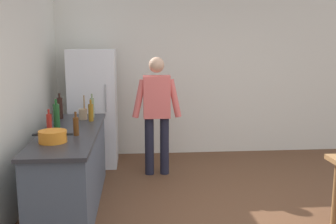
{
  "coord_description": "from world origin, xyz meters",
  "views": [
    {
      "loc": [
        -1.25,
        -3.59,
        1.87
      ],
      "look_at": [
        -0.83,
        1.39,
        1.0
      ],
      "focal_mm": 41.43,
      "sensor_mm": 36.0,
      "label": 1
    }
  ],
  "objects_px": {
    "utensil_jar": "(83,114)",
    "bottle_sauce_red": "(49,121)",
    "bottle_oil_amber": "(91,112)",
    "bottle_beer_brown": "(76,126)",
    "refrigerator": "(94,108)",
    "bottle_wine_dark": "(60,108)",
    "bottle_vinegar_tall": "(92,107)",
    "bottle_wine_green": "(56,115)",
    "person": "(157,108)",
    "cooking_pot": "(53,136)"
  },
  "relations": [
    {
      "from": "utensil_jar",
      "to": "bottle_vinegar_tall",
      "type": "xyz_separation_m",
      "value": [
        0.1,
        0.15,
        0.06
      ]
    },
    {
      "from": "utensil_jar",
      "to": "bottle_beer_brown",
      "type": "relative_size",
      "value": 1.23
    },
    {
      "from": "cooking_pot",
      "to": "bottle_beer_brown",
      "type": "distance_m",
      "value": 0.35
    },
    {
      "from": "refrigerator",
      "to": "bottle_beer_brown",
      "type": "height_order",
      "value": "refrigerator"
    },
    {
      "from": "bottle_sauce_red",
      "to": "bottle_oil_amber",
      "type": "bearing_deg",
      "value": 47.81
    },
    {
      "from": "bottle_vinegar_tall",
      "to": "bottle_wine_green",
      "type": "bearing_deg",
      "value": -119.24
    },
    {
      "from": "bottle_wine_dark",
      "to": "bottle_beer_brown",
      "type": "xyz_separation_m",
      "value": [
        0.36,
        -1.0,
        -0.04
      ]
    },
    {
      "from": "bottle_beer_brown",
      "to": "bottle_vinegar_tall",
      "type": "height_order",
      "value": "bottle_vinegar_tall"
    },
    {
      "from": "utensil_jar",
      "to": "bottle_wine_dark",
      "type": "bearing_deg",
      "value": 162.91
    },
    {
      "from": "bottle_sauce_red",
      "to": "bottle_oil_amber",
      "type": "distance_m",
      "value": 0.63
    },
    {
      "from": "bottle_vinegar_tall",
      "to": "bottle_beer_brown",
      "type": "bearing_deg",
      "value": -93.31
    },
    {
      "from": "cooking_pot",
      "to": "bottle_sauce_red",
      "type": "relative_size",
      "value": 1.67
    },
    {
      "from": "utensil_jar",
      "to": "bottle_wine_green",
      "type": "bearing_deg",
      "value": -117.45
    },
    {
      "from": "refrigerator",
      "to": "cooking_pot",
      "type": "distance_m",
      "value": 2.12
    },
    {
      "from": "bottle_wine_dark",
      "to": "bottle_oil_amber",
      "type": "height_order",
      "value": "bottle_wine_dark"
    },
    {
      "from": "bottle_oil_amber",
      "to": "bottle_vinegar_tall",
      "type": "relative_size",
      "value": 0.88
    },
    {
      "from": "cooking_pot",
      "to": "bottle_beer_brown",
      "type": "relative_size",
      "value": 1.54
    },
    {
      "from": "utensil_jar",
      "to": "bottle_sauce_red",
      "type": "bearing_deg",
      "value": -117.82
    },
    {
      "from": "person",
      "to": "bottle_wine_green",
      "type": "relative_size",
      "value": 5.0
    },
    {
      "from": "refrigerator",
      "to": "person",
      "type": "relative_size",
      "value": 1.06
    },
    {
      "from": "cooking_pot",
      "to": "utensil_jar",
      "type": "height_order",
      "value": "utensil_jar"
    },
    {
      "from": "refrigerator",
      "to": "bottle_oil_amber",
      "type": "height_order",
      "value": "refrigerator"
    },
    {
      "from": "bottle_beer_brown",
      "to": "bottle_oil_amber",
      "type": "bearing_deg",
      "value": 84.74
    },
    {
      "from": "bottle_vinegar_tall",
      "to": "bottle_sauce_red",
      "type": "bearing_deg",
      "value": -119.26
    },
    {
      "from": "utensil_jar",
      "to": "cooking_pot",
      "type": "bearing_deg",
      "value": -97.1
    },
    {
      "from": "refrigerator",
      "to": "bottle_beer_brown",
      "type": "xyz_separation_m",
      "value": [
        0.0,
        -1.83,
        0.11
      ]
    },
    {
      "from": "refrigerator",
      "to": "bottle_wine_dark",
      "type": "height_order",
      "value": "refrigerator"
    },
    {
      "from": "bottle_wine_green",
      "to": "bottle_beer_brown",
      "type": "bearing_deg",
      "value": -56.21
    },
    {
      "from": "bottle_wine_green",
      "to": "bottle_vinegar_tall",
      "type": "bearing_deg",
      "value": 60.76
    },
    {
      "from": "utensil_jar",
      "to": "bottle_wine_green",
      "type": "height_order",
      "value": "bottle_wine_green"
    },
    {
      "from": "bottle_sauce_red",
      "to": "bottle_vinegar_tall",
      "type": "xyz_separation_m",
      "value": [
        0.41,
        0.74,
        0.04
      ]
    },
    {
      "from": "bottle_wine_green",
      "to": "utensil_jar",
      "type": "bearing_deg",
      "value": 62.55
    },
    {
      "from": "bottle_wine_dark",
      "to": "bottle_vinegar_tall",
      "type": "relative_size",
      "value": 1.06
    },
    {
      "from": "cooking_pot",
      "to": "bottle_oil_amber",
      "type": "xyz_separation_m",
      "value": [
        0.26,
        1.07,
        0.06
      ]
    },
    {
      "from": "cooking_pot",
      "to": "bottle_sauce_red",
      "type": "height_order",
      "value": "bottle_sauce_red"
    },
    {
      "from": "cooking_pot",
      "to": "bottle_beer_brown",
      "type": "bearing_deg",
      "value": 56.35
    },
    {
      "from": "bottle_oil_amber",
      "to": "bottle_beer_brown",
      "type": "height_order",
      "value": "bottle_oil_amber"
    },
    {
      "from": "utensil_jar",
      "to": "bottle_sauce_red",
      "type": "relative_size",
      "value": 1.33
    },
    {
      "from": "cooking_pot",
      "to": "bottle_beer_brown",
      "type": "xyz_separation_m",
      "value": [
        0.19,
        0.29,
        0.05
      ]
    },
    {
      "from": "bottle_wine_dark",
      "to": "bottle_beer_brown",
      "type": "distance_m",
      "value": 1.07
    },
    {
      "from": "refrigerator",
      "to": "bottle_sauce_red",
      "type": "relative_size",
      "value": 7.5
    },
    {
      "from": "person",
      "to": "utensil_jar",
      "type": "relative_size",
      "value": 5.31
    },
    {
      "from": "refrigerator",
      "to": "bottle_vinegar_tall",
      "type": "relative_size",
      "value": 5.62
    },
    {
      "from": "bottle_sauce_red",
      "to": "bottle_beer_brown",
      "type": "relative_size",
      "value": 0.92
    },
    {
      "from": "utensil_jar",
      "to": "bottle_sauce_red",
      "type": "distance_m",
      "value": 0.67
    },
    {
      "from": "person",
      "to": "bottle_oil_amber",
      "type": "bearing_deg",
      "value": -150.81
    },
    {
      "from": "utensil_jar",
      "to": "bottle_wine_dark",
      "type": "relative_size",
      "value": 0.94
    },
    {
      "from": "bottle_beer_brown",
      "to": "utensil_jar",
      "type": "bearing_deg",
      "value": 92.63
    },
    {
      "from": "cooking_pot",
      "to": "bottle_wine_dark",
      "type": "distance_m",
      "value": 1.3
    },
    {
      "from": "person",
      "to": "bottle_wine_dark",
      "type": "relative_size",
      "value": 5.0
    }
  ]
}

